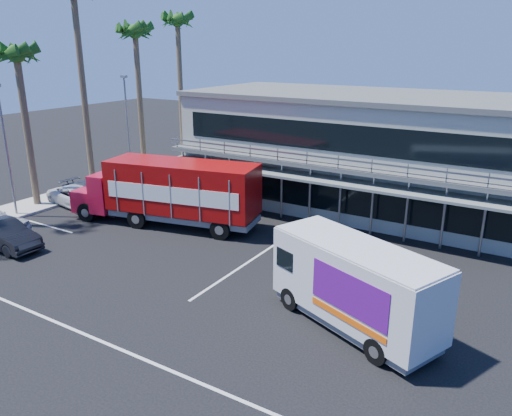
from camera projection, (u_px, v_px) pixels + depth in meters
The scene contains 15 objects.
ground at pixel (182, 273), 23.48m from camera, with size 120.00×120.00×0.00m, color black.
building at pixel (360, 149), 32.96m from camera, with size 22.40×12.00×7.30m.
curb_strip at pixel (73, 193), 35.77m from camera, with size 3.00×32.00×0.16m, color #A5A399.
palm_c at pixel (17, 62), 30.46m from camera, with size 2.80×2.80×10.75m.
palm_d at pixel (74, 5), 33.55m from camera, with size 2.80×2.80×14.75m.
palm_e at pixel (136, 40), 38.04m from camera, with size 2.80×2.80×12.25m.
palm_f at pixel (178, 30), 42.42m from camera, with size 2.80×2.80×13.25m.
light_pole_near at pixel (6, 145), 29.95m from camera, with size 0.50×0.25×8.09m.
light_pole_far at pixel (128, 124), 38.06m from camera, with size 0.50×0.25×8.09m.
red_truck at pixel (170, 191), 29.11m from camera, with size 11.77×4.91×3.86m.
white_van at pixel (355, 285), 18.42m from camera, with size 7.20×4.77×3.33m.
parked_car_b at pixel (5, 235), 26.14m from camera, with size 1.57×4.49×1.48m, color black.
parked_car_c at pixel (78, 196), 33.06m from camera, with size 2.19×4.74×1.32m, color silver.
parked_car_d at pixel (91, 193), 33.82m from camera, with size 1.92×4.72×1.37m, color #343945.
parked_car_e at pixel (120, 182), 36.05m from camera, with size 1.79×4.45×1.51m, color gray.
Camera 1 is at (14.14, -16.40, 10.19)m, focal length 35.00 mm.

